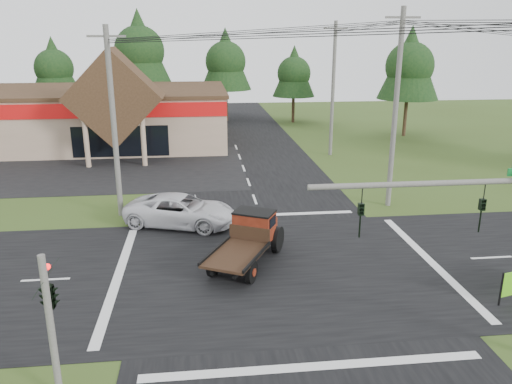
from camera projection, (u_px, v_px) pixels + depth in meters
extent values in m
plane|color=#374B1A|center=(279.00, 269.00, 22.14)|extent=(120.00, 120.00, 0.00)
cube|color=black|center=(279.00, 268.00, 22.13)|extent=(12.00, 120.00, 0.02)
cube|color=black|center=(279.00, 268.00, 22.13)|extent=(120.00, 12.00, 0.02)
cube|color=black|center=(63.00, 170.00, 38.69)|extent=(28.00, 14.00, 0.02)
cube|color=tan|center=(68.00, 117.00, 48.19)|extent=(30.00, 15.00, 5.00)
cube|color=#392617|center=(65.00, 91.00, 47.44)|extent=(30.40, 15.40, 0.30)
cube|color=#B20D0D|center=(43.00, 112.00, 40.55)|extent=(30.00, 0.12, 1.20)
cube|color=#392617|center=(115.00, 97.00, 39.93)|extent=(7.78, 4.00, 7.78)
cylinder|color=tan|center=(86.00, 142.00, 39.06)|extent=(0.40, 0.40, 4.00)
cylinder|color=tan|center=(144.00, 141.00, 39.52)|extent=(0.40, 0.40, 4.00)
cube|color=black|center=(121.00, 141.00, 41.98)|extent=(8.00, 0.08, 2.60)
cylinder|color=#595651|center=(451.00, 183.00, 13.62)|extent=(8.00, 0.16, 0.16)
imported|color=black|center=(481.00, 216.00, 14.02)|extent=(0.16, 0.20, 1.00)
imported|color=black|center=(360.00, 221.00, 13.65)|extent=(0.16, 0.20, 1.00)
cylinder|color=#595651|center=(51.00, 329.00, 13.57)|extent=(0.20, 0.20, 4.40)
imported|color=black|center=(46.00, 276.00, 13.32)|extent=(0.53, 2.48, 1.00)
sphere|color=#FF0C0C|center=(47.00, 267.00, 13.40)|extent=(0.18, 0.18, 0.18)
cylinder|color=#595651|center=(114.00, 125.00, 27.34)|extent=(0.30, 0.30, 10.50)
cube|color=#595651|center=(106.00, 36.00, 25.97)|extent=(2.00, 0.12, 0.12)
cylinder|color=#595651|center=(395.00, 111.00, 28.90)|extent=(0.30, 0.30, 11.50)
cube|color=#595651|center=(403.00, 17.00, 27.39)|extent=(2.00, 0.12, 0.12)
cylinder|color=#595651|center=(333.00, 90.00, 42.24)|extent=(0.30, 0.30, 11.20)
cube|color=#595651|center=(336.00, 28.00, 40.77)|extent=(2.00, 0.12, 0.12)
cylinder|color=#332316|center=(59.00, 109.00, 59.38)|extent=(0.36, 0.36, 3.50)
cone|color=black|center=(54.00, 66.00, 57.90)|extent=(5.60, 5.60, 6.60)
sphere|color=black|center=(54.00, 68.00, 57.99)|extent=(4.40, 4.40, 4.40)
cylinder|color=#332316|center=(143.00, 105.00, 59.35)|extent=(0.36, 0.36, 4.55)
cone|color=black|center=(139.00, 47.00, 57.42)|extent=(7.28, 7.28, 8.58)
sphere|color=black|center=(139.00, 51.00, 57.53)|extent=(5.72, 5.72, 5.72)
cylinder|color=#332316|center=(226.00, 105.00, 61.47)|extent=(0.36, 0.36, 3.85)
cone|color=black|center=(226.00, 59.00, 59.83)|extent=(6.16, 6.16, 7.26)
sphere|color=black|center=(226.00, 62.00, 59.93)|extent=(4.84, 4.84, 4.84)
cylinder|color=#332316|center=(293.00, 109.00, 60.52)|extent=(0.36, 0.36, 3.15)
cone|color=black|center=(294.00, 71.00, 59.19)|extent=(5.04, 5.04, 5.94)
sphere|color=black|center=(294.00, 73.00, 59.27)|extent=(3.96, 3.96, 3.96)
cylinder|color=#332316|center=(405.00, 117.00, 51.99)|extent=(0.36, 0.36, 3.85)
cone|color=black|center=(410.00, 63.00, 50.35)|extent=(6.16, 6.16, 7.26)
sphere|color=black|center=(410.00, 66.00, 50.45)|extent=(4.84, 4.84, 4.84)
imported|color=silver|center=(181.00, 210.00, 27.12)|extent=(6.57, 4.51, 1.67)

